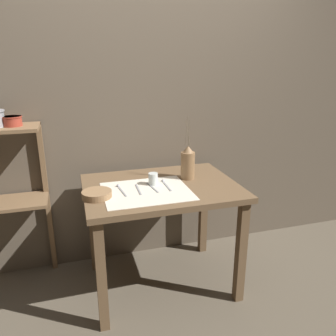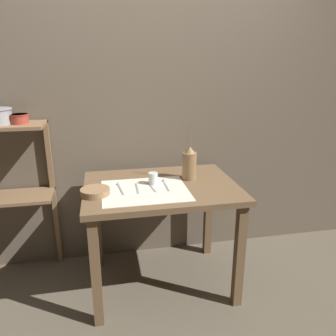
# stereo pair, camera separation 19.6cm
# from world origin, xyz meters

# --- Properties ---
(ground_plane) EXTENTS (12.00, 12.00, 0.00)m
(ground_plane) POSITION_xyz_m (0.00, 0.00, 0.00)
(ground_plane) COLOR brown
(stone_wall_back) EXTENTS (7.00, 0.06, 2.40)m
(stone_wall_back) POSITION_xyz_m (0.00, 0.50, 1.20)
(stone_wall_back) COLOR brown
(stone_wall_back) RESTS_ON ground_plane
(wooden_table) EXTENTS (1.06, 0.79, 0.80)m
(wooden_table) POSITION_xyz_m (0.00, 0.00, 0.68)
(wooden_table) COLOR brown
(wooden_table) RESTS_ON ground_plane
(wooden_shelf_unit) EXTENTS (0.56, 0.30, 1.21)m
(wooden_shelf_unit) POSITION_xyz_m (-1.05, 0.34, 0.84)
(wooden_shelf_unit) COLOR brown
(wooden_shelf_unit) RESTS_ON ground_plane
(linen_cloth) EXTENTS (0.57, 0.48, 0.00)m
(linen_cloth) POSITION_xyz_m (-0.12, -0.09, 0.80)
(linen_cloth) COLOR beige
(linen_cloth) RESTS_ON wooden_table
(pitcher_with_flowers) EXTENTS (0.10, 0.10, 0.46)m
(pitcher_with_flowers) POSITION_xyz_m (0.22, 0.08, 0.91)
(pitcher_with_flowers) COLOR olive
(pitcher_with_flowers) RESTS_ON wooden_table
(wooden_bowl) EXTENTS (0.19, 0.19, 0.04)m
(wooden_bowl) POSITION_xyz_m (-0.45, -0.10, 0.82)
(wooden_bowl) COLOR #8E6B47
(wooden_bowl) RESTS_ON wooden_table
(glass_tumbler_near) EXTENTS (0.07, 0.07, 0.08)m
(glass_tumbler_near) POSITION_xyz_m (-0.05, 0.02, 0.84)
(glass_tumbler_near) COLOR silver
(glass_tumbler_near) RESTS_ON wooden_table
(spoon_outer) EXTENTS (0.04, 0.21, 0.02)m
(spoon_outer) POSITION_xyz_m (-0.29, 0.01, 0.80)
(spoon_outer) COLOR #939399
(spoon_outer) RESTS_ON wooden_table
(knife_center) EXTENTS (0.02, 0.20, 0.00)m
(knife_center) POSITION_xyz_m (-0.17, -0.05, 0.80)
(knife_center) COLOR #939399
(knife_center) RESTS_ON wooden_table
(fork_outer) EXTENTS (0.04, 0.19, 0.00)m
(fork_outer) POSITION_xyz_m (-0.07, -0.04, 0.80)
(fork_outer) COLOR #939399
(fork_outer) RESTS_ON wooden_table
(spoon_inner) EXTENTS (0.02, 0.21, 0.02)m
(spoon_inner) POSITION_xyz_m (0.03, 0.02, 0.80)
(spoon_inner) COLOR #939399
(spoon_inner) RESTS_ON wooden_table
(metal_pot_small) EXTENTS (0.13, 0.13, 0.07)m
(metal_pot_small) POSITION_xyz_m (-0.93, 0.30, 1.24)
(metal_pot_small) COLOR #9E3828
(metal_pot_small) RESTS_ON wooden_shelf_unit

